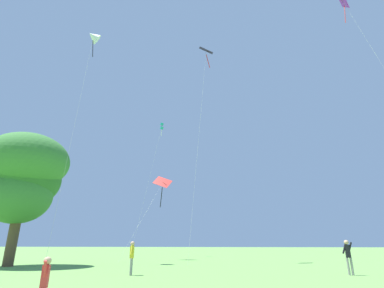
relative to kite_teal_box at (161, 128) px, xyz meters
The scene contains 9 objects.
kite_teal_box is the anchor object (origin of this frame).
kite_red_high 14.77m from the kite_teal_box, 69.82° to the right, with size 3.14×6.47×9.24m.
kite_white_distant 18.35m from the kite_teal_box, 96.63° to the right, with size 3.22×6.29×23.52m.
kite_purple_streamer 28.74m from the kite_teal_box, 30.63° to the right, with size 4.47×5.62×26.14m.
kite_black_large 16.45m from the kite_teal_box, 54.57° to the right, with size 1.66×5.80×23.40m.
person_in_red_shirt 34.57m from the kite_teal_box, 51.38° to the right, with size 0.56×0.24×1.76m.
person_far_back 32.04m from the kite_teal_box, 74.37° to the right, with size 0.23×0.55×1.69m.
person_child_small 40.45m from the kite_teal_box, 75.39° to the right, with size 0.22×0.40×1.27m.
tree_right_cluster 25.05m from the kite_teal_box, 101.26° to the right, with size 6.45×6.55×10.12m.
Camera 1 is at (1.05, -2.95, 1.52)m, focal length 27.47 mm.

